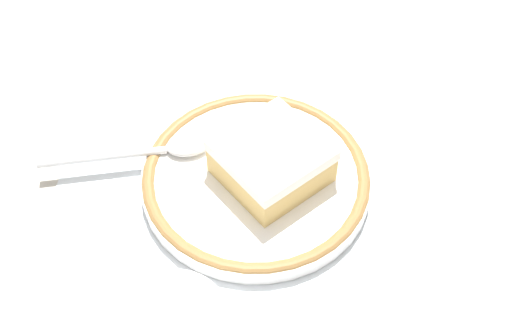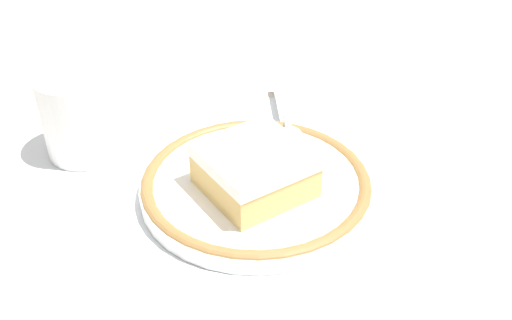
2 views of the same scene
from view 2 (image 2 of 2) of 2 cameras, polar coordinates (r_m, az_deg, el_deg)
The scene contains 6 objects.
ground_plane at distance 0.52m, azimuth -2.11°, elevation -2.04°, with size 2.40×2.40×0.00m, color #B7B2A8.
placemat at distance 0.52m, azimuth -2.11°, elevation -1.98°, with size 0.46×0.32×0.00m, color silver.
plate at distance 0.49m, azimuth 0.00°, elevation -2.41°, with size 0.20×0.20×0.02m.
cake_slice at distance 0.47m, azimuth -0.14°, elevation -0.96°, with size 0.11×0.11×0.04m.
spoon at distance 0.56m, azimuth 3.20°, elevation 3.62°, with size 0.05×0.15×0.01m.
cup at distance 0.56m, azimuth -16.87°, elevation 3.83°, with size 0.07×0.07×0.08m.
Camera 2 is at (0.09, -0.40, 0.31)m, focal length 40.30 mm.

